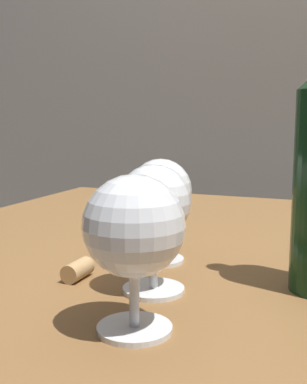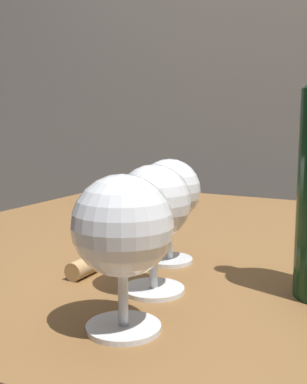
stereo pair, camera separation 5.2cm
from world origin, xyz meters
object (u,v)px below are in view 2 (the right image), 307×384
wine_glass_chardonnay (169,192)px  wine_glass_cabernet (123,229)px  wine_glass_pinot (154,205)px  cork (83,268)px

wine_glass_chardonnay → wine_glass_cabernet: bearing=-75.0°
wine_glass_pinot → wine_glass_chardonnay: (-0.03, 0.11, -0.00)m
wine_glass_pinot → wine_glass_chardonnay: bearing=107.3°
wine_glass_chardonnay → cork: wine_glass_chardonnay is taller
cork → wine_glass_pinot: bearing=-3.2°
wine_glass_cabernet → wine_glass_chardonnay: 0.21m
wine_glass_chardonnay → cork: bearing=-122.0°
wine_glass_pinot → cork: wine_glass_pinot is taller
wine_glass_chardonnay → cork: size_ratio=3.21×
wine_glass_pinot → wine_glass_cabernet: bearing=-77.7°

